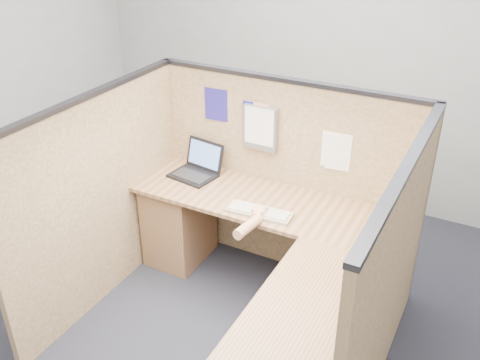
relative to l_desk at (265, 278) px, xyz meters
The scene contains 13 objects.
floor 0.52m from the l_desk, 122.80° to the right, with size 5.00×5.00×0.00m, color black.
wall_back 2.22m from the l_desk, 95.35° to the left, with size 5.00×5.00×0.00m, color #95989A.
cubicle_partitions 0.44m from the l_desk, 142.47° to the left, with size 2.06×1.83×1.53m.
l_desk is the anchor object (origin of this frame).
laptop 1.06m from the l_desk, 147.99° to the left, with size 0.36×0.36×0.24m.
keyboard 0.44m from the l_desk, 124.93° to the left, with size 0.46×0.18×0.03m.
mouse 0.43m from the l_desk, 125.83° to the left, with size 0.10×0.06×0.04m, color silver.
hand_forearm 0.40m from the l_desk, 156.19° to the left, with size 0.11×0.37×0.08m.
blue_poster 1.33m from the l_desk, 137.42° to the left, with size 0.19×0.00×0.25m, color navy.
american_flag 1.17m from the l_desk, 122.84° to the left, with size 0.21×0.01×0.36m.
file_holder 1.07m from the l_desk, 118.95° to the left, with size 0.26×0.05×0.33m.
paper_left 0.99m from the l_desk, 73.57° to the left, with size 0.21×0.00×0.26m, color white.
paper_right 0.99m from the l_desk, 71.30° to the left, with size 0.20×0.00×0.26m, color white.
Camera 1 is at (1.34, -2.27, 2.65)m, focal length 40.00 mm.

